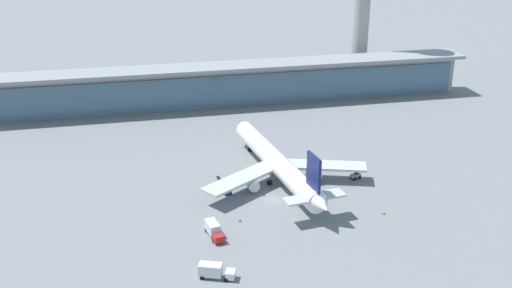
{
  "coord_description": "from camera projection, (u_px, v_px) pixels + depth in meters",
  "views": [
    {
      "loc": [
        -32.92,
        -131.68,
        71.11
      ],
      "look_at": [
        0.0,
        19.4,
        7.4
      ],
      "focal_mm": 42.42,
      "sensor_mm": 36.0,
      "label": 1
    }
  ],
  "objects": [
    {
      "name": "airliner_on_stand",
      "position": [
        278.0,
        163.0,
        160.77
      ],
      "size": [
        46.04,
        60.38,
        16.1
      ],
      "color": "white",
      "rests_on": "ground"
    },
    {
      "name": "terminal_building",
      "position": [
        222.0,
        84.0,
        219.07
      ],
      "size": [
        183.6,
        12.8,
        15.2
      ],
      "color": "#9E998E",
      "rests_on": "ground"
    },
    {
      "name": "safety_cone_bravo",
      "position": [
        384.0,
        213.0,
        145.5
      ],
      "size": [
        0.62,
        0.62,
        0.7
      ],
      "color": "orange",
      "rests_on": "ground"
    },
    {
      "name": "ground_plane",
      "position": [
        272.0,
        200.0,
        152.53
      ],
      "size": [
        1200.0,
        1200.0,
        0.0
      ],
      "primitive_type": "plane",
      "color": "slate"
    },
    {
      "name": "service_truck_near_nose_red",
      "position": [
        214.0,
        229.0,
        135.6
      ],
      "size": [
        3.67,
        7.61,
        3.1
      ],
      "color": "#B21E1E",
      "rests_on": "ground"
    },
    {
      "name": "service_truck_under_wing_white",
      "position": [
        214.0,
        271.0,
        120.72
      ],
      "size": [
        7.64,
        4.73,
        3.1
      ],
      "color": "silver",
      "rests_on": "ground"
    },
    {
      "name": "service_truck_mid_apron_blue",
      "position": [
        224.0,
        189.0,
        156.46
      ],
      "size": [
        3.17,
        6.91,
        2.7
      ],
      "color": "#234C9E",
      "rests_on": "ground"
    },
    {
      "name": "safety_cone_alpha",
      "position": [
        240.0,
        220.0,
        142.25
      ],
      "size": [
        0.62,
        0.62,
        0.7
      ],
      "color": "orange",
      "rests_on": "ground"
    },
    {
      "name": "service_truck_by_tail_grey",
      "position": [
        355.0,
        176.0,
        163.59
      ],
      "size": [
        3.31,
        2.73,
        2.05
      ],
      "color": "gray",
      "rests_on": "ground"
    },
    {
      "name": "safety_cone_charlie",
      "position": [
        318.0,
        208.0,
        147.98
      ],
      "size": [
        0.62,
        0.62,
        0.7
      ],
      "color": "orange",
      "rests_on": "ground"
    }
  ]
}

